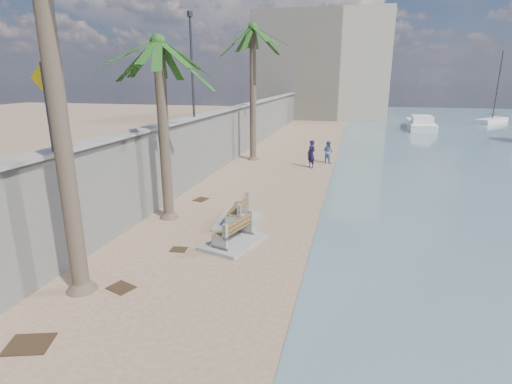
{
  "coord_description": "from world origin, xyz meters",
  "views": [
    {
      "loc": [
        3.19,
        -7.86,
        5.63
      ],
      "look_at": [
        -0.5,
        7.0,
        1.2
      ],
      "focal_mm": 28.0,
      "sensor_mm": 36.0,
      "label": 1
    }
  ],
  "objects_px": {
    "palm_back": "(253,30)",
    "bench_near": "(233,233)",
    "palm_mid": "(158,44)",
    "sailboat_west": "(492,121)",
    "bench_far": "(238,213)",
    "person_b": "(328,150)",
    "person_a": "(311,152)",
    "yacht_far": "(420,125)"
  },
  "relations": [
    {
      "from": "bench_near",
      "to": "palm_back",
      "type": "xyz_separation_m",
      "value": [
        -3.01,
        14.55,
        8.14
      ]
    },
    {
      "from": "bench_far",
      "to": "palm_mid",
      "type": "height_order",
      "value": "palm_mid"
    },
    {
      "from": "palm_back",
      "to": "bench_near",
      "type": "bearing_deg",
      "value": -78.32
    },
    {
      "from": "yacht_far",
      "to": "person_b",
      "type": "bearing_deg",
      "value": 160.79
    },
    {
      "from": "person_a",
      "to": "person_b",
      "type": "distance_m",
      "value": 2.07
    },
    {
      "from": "bench_far",
      "to": "palm_back",
      "type": "xyz_separation_m",
      "value": [
        -2.57,
        12.52,
        8.13
      ]
    },
    {
      "from": "bench_near",
      "to": "sailboat_west",
      "type": "xyz_separation_m",
      "value": [
        20.58,
        44.2,
        -0.09
      ]
    },
    {
      "from": "bench_near",
      "to": "person_b",
      "type": "height_order",
      "value": "person_b"
    },
    {
      "from": "bench_far",
      "to": "person_b",
      "type": "bearing_deg",
      "value": 78.29
    },
    {
      "from": "palm_mid",
      "to": "palm_back",
      "type": "height_order",
      "value": "palm_back"
    },
    {
      "from": "bench_far",
      "to": "person_a",
      "type": "bearing_deg",
      "value": 81.09
    },
    {
      "from": "bench_far",
      "to": "yacht_far",
      "type": "relative_size",
      "value": 0.26
    },
    {
      "from": "palm_mid",
      "to": "person_b",
      "type": "distance_m",
      "value": 15.14
    },
    {
      "from": "person_b",
      "to": "sailboat_west",
      "type": "distance_m",
      "value": 34.77
    },
    {
      "from": "yacht_far",
      "to": "sailboat_west",
      "type": "height_order",
      "value": "sailboat_west"
    },
    {
      "from": "person_a",
      "to": "sailboat_west",
      "type": "xyz_separation_m",
      "value": [
        19.32,
        31.35,
        -0.7
      ]
    },
    {
      "from": "palm_back",
      "to": "person_a",
      "type": "bearing_deg",
      "value": -21.7
    },
    {
      "from": "person_b",
      "to": "yacht_far",
      "type": "relative_size",
      "value": 0.18
    },
    {
      "from": "yacht_far",
      "to": "palm_mid",
      "type": "bearing_deg",
      "value": 160.28
    },
    {
      "from": "yacht_far",
      "to": "person_a",
      "type": "bearing_deg",
      "value": 160.42
    },
    {
      "from": "palm_mid",
      "to": "yacht_far",
      "type": "xyz_separation_m",
      "value": [
        14.41,
        34.35,
        -6.43
      ]
    },
    {
      "from": "yacht_far",
      "to": "bench_far",
      "type": "bearing_deg",
      "value": 164.55
    },
    {
      "from": "palm_mid",
      "to": "sailboat_west",
      "type": "relative_size",
      "value": 0.89
    },
    {
      "from": "palm_mid",
      "to": "sailboat_west",
      "type": "distance_m",
      "value": 49.02
    },
    {
      "from": "bench_near",
      "to": "palm_back",
      "type": "distance_m",
      "value": 16.94
    },
    {
      "from": "bench_near",
      "to": "palm_mid",
      "type": "bearing_deg",
      "value": 150.35
    },
    {
      "from": "bench_near",
      "to": "palm_back",
      "type": "relative_size",
      "value": 0.27
    },
    {
      "from": "palm_back",
      "to": "person_b",
      "type": "xyz_separation_m",
      "value": [
        5.2,
        0.14,
        -7.71
      ]
    },
    {
      "from": "yacht_far",
      "to": "bench_near",
      "type": "bearing_deg",
      "value": 166.14
    },
    {
      "from": "person_b",
      "to": "bench_near",
      "type": "bearing_deg",
      "value": 115.38
    },
    {
      "from": "person_a",
      "to": "sailboat_west",
      "type": "height_order",
      "value": "sailboat_west"
    },
    {
      "from": "palm_mid",
      "to": "sailboat_west",
      "type": "height_order",
      "value": "sailboat_west"
    },
    {
      "from": "palm_mid",
      "to": "yacht_far",
      "type": "bearing_deg",
      "value": 67.24
    },
    {
      "from": "bench_far",
      "to": "person_a",
      "type": "relative_size",
      "value": 1.2
    },
    {
      "from": "palm_back",
      "to": "palm_mid",
      "type": "bearing_deg",
      "value": -91.72
    },
    {
      "from": "palm_mid",
      "to": "person_a",
      "type": "height_order",
      "value": "palm_mid"
    },
    {
      "from": "bench_far",
      "to": "person_b",
      "type": "relative_size",
      "value": 1.45
    },
    {
      "from": "bench_near",
      "to": "yacht_far",
      "type": "distance_m",
      "value": 37.92
    },
    {
      "from": "palm_mid",
      "to": "yacht_far",
      "type": "height_order",
      "value": "palm_mid"
    },
    {
      "from": "bench_far",
      "to": "palm_back",
      "type": "bearing_deg",
      "value": 101.61
    },
    {
      "from": "sailboat_west",
      "to": "person_b",
      "type": "bearing_deg",
      "value": -121.93
    },
    {
      "from": "person_a",
      "to": "sailboat_west",
      "type": "relative_size",
      "value": 0.23
    }
  ]
}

